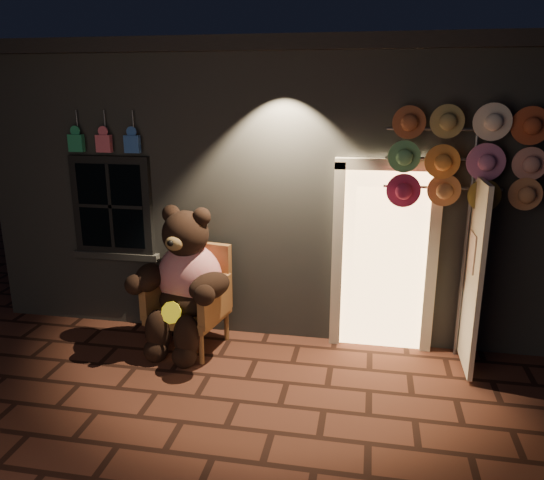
# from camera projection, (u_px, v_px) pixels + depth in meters

# --- Properties ---
(ground) EXTENTS (60.00, 60.00, 0.00)m
(ground) POSITION_uv_depth(u_px,v_px,m) (237.00, 401.00, 5.12)
(ground) COLOR #552C20
(ground) RESTS_ON ground
(shop_building) EXTENTS (7.30, 5.95, 3.51)m
(shop_building) POSITION_uv_depth(u_px,v_px,m) (297.00, 166.00, 8.42)
(shop_building) COLOR slate
(shop_building) RESTS_ON ground
(wicker_armchair) EXTENTS (0.93, 0.87, 1.18)m
(wicker_armchair) POSITION_uv_depth(u_px,v_px,m) (192.00, 296.00, 6.15)
(wicker_armchair) COLOR olive
(wicker_armchair) RESTS_ON ground
(teddy_bear) EXTENTS (1.20, 1.03, 1.68)m
(teddy_bear) POSITION_uv_depth(u_px,v_px,m) (185.00, 282.00, 5.94)
(teddy_bear) COLOR red
(teddy_bear) RESTS_ON ground
(hat_rack) EXTENTS (1.58, 0.22, 2.74)m
(hat_rack) POSITION_uv_depth(u_px,v_px,m) (466.00, 163.00, 5.36)
(hat_rack) COLOR #59595E
(hat_rack) RESTS_ON ground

